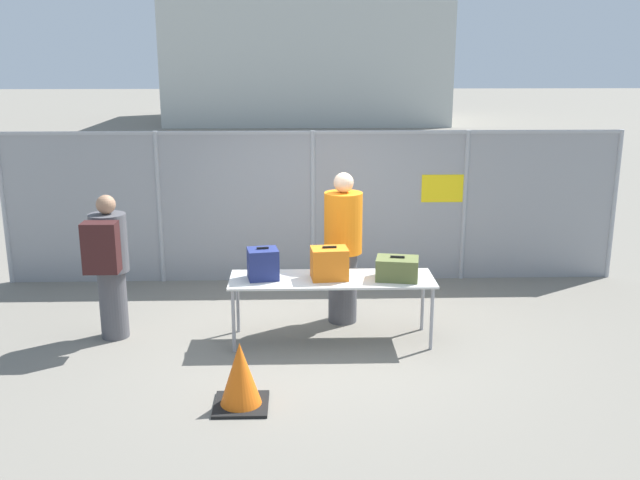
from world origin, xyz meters
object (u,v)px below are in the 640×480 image
(inspection_table, at_px, (332,282))
(traveler_hooded, at_px, (109,262))
(suitcase_navy, at_px, (263,264))
(suitcase_olive, at_px, (397,269))
(suitcase_orange, at_px, (329,263))
(security_worker_near, at_px, (343,246))
(traffic_cone, at_px, (240,377))
(utility_trailer, at_px, (385,224))

(inspection_table, height_order, traveler_hooded, traveler_hooded)
(suitcase_navy, distance_m, suitcase_olive, 1.52)
(suitcase_olive, bearing_deg, suitcase_navy, 177.47)
(suitcase_orange, distance_m, traveler_hooded, 2.51)
(security_worker_near, distance_m, traffic_cone, 2.53)
(suitcase_navy, xyz_separation_m, security_worker_near, (0.94, 0.61, 0.03))
(suitcase_orange, relative_size, traveler_hooded, 0.25)
(traveler_hooded, xyz_separation_m, traffic_cone, (1.61, -1.70, -0.63))
(inspection_table, relative_size, suitcase_olive, 4.45)
(suitcase_olive, relative_size, traffic_cone, 0.81)
(suitcase_orange, relative_size, security_worker_near, 0.23)
(suitcase_orange, relative_size, traffic_cone, 0.67)
(security_worker_near, xyz_separation_m, traffic_cone, (-1.10, -2.19, -0.66))
(inspection_table, bearing_deg, traffic_cone, -120.76)
(suitcase_orange, relative_size, utility_trailer, 0.10)
(inspection_table, xyz_separation_m, traffic_cone, (-0.93, -1.56, -0.41))
(traffic_cone, bearing_deg, suitcase_olive, 42.17)
(suitcase_olive, height_order, traveler_hooded, traveler_hooded)
(suitcase_navy, height_order, utility_trailer, suitcase_navy)
(traveler_hooded, bearing_deg, utility_trailer, 36.43)
(inspection_table, distance_m, traffic_cone, 1.87)
(suitcase_olive, distance_m, traveler_hooded, 3.28)
(utility_trailer, bearing_deg, suitcase_orange, -105.44)
(suitcase_olive, bearing_deg, utility_trailer, 84.92)
(suitcase_orange, xyz_separation_m, utility_trailer, (1.13, 4.10, -0.53))
(suitcase_navy, xyz_separation_m, traffic_cone, (-0.15, -1.58, -0.63))
(suitcase_orange, height_order, traveler_hooded, traveler_hooded)
(suitcase_olive, relative_size, utility_trailer, 0.12)
(suitcase_olive, bearing_deg, inspection_table, 175.66)
(inspection_table, distance_m, suitcase_navy, 0.81)
(traveler_hooded, xyz_separation_m, utility_trailer, (3.64, 3.96, -0.53))
(inspection_table, height_order, utility_trailer, inspection_table)
(suitcase_orange, distance_m, traffic_cone, 1.91)
(suitcase_orange, bearing_deg, suitcase_navy, 178.26)
(utility_trailer, bearing_deg, traveler_hooded, -132.61)
(utility_trailer, bearing_deg, traffic_cone, -109.78)
(inspection_table, distance_m, traveler_hooded, 2.55)
(suitcase_navy, relative_size, traffic_cone, 0.60)
(suitcase_navy, distance_m, utility_trailer, 4.52)
(security_worker_near, height_order, utility_trailer, security_worker_near)
(security_worker_near, relative_size, traffic_cone, 2.91)
(suitcase_navy, height_order, traffic_cone, suitcase_navy)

